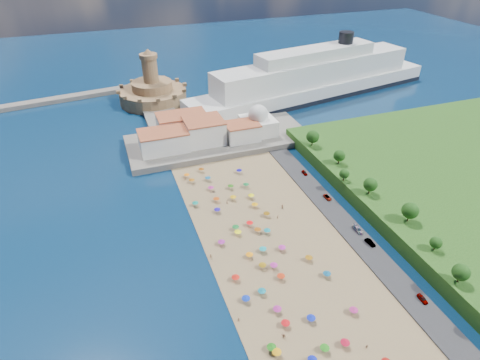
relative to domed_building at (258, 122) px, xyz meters
name	(u,v)px	position (x,y,z in m)	size (l,w,h in m)	color
ground	(253,237)	(-30.00, -71.00, -8.97)	(700.00, 700.00, 0.00)	#071938
terrace	(219,140)	(-20.00, 2.00, -7.47)	(90.00, 36.00, 3.00)	#59544C
jetty	(163,119)	(-42.00, 37.00, -7.77)	(18.00, 70.00, 2.40)	#59544C
waterfront_buildings	(193,132)	(-33.05, 2.64, -1.10)	(57.00, 29.00, 11.00)	silver
domed_building	(258,122)	(0.00, 0.00, 0.00)	(16.00, 16.00, 15.00)	silver
fortress	(153,92)	(-42.00, 67.00, -2.29)	(40.00, 40.00, 32.40)	#95724A
cruise_ship	(314,80)	(54.30, 42.75, 2.02)	(171.51, 54.80, 37.12)	black
beach_parasols	(262,254)	(-31.15, -82.00, -6.83)	(31.75, 115.62, 2.20)	gray
beachgoers	(255,252)	(-32.52, -79.03, -7.84)	(35.15, 100.47, 1.87)	tan
parked_cars	(352,223)	(6.00, -77.07, -7.61)	(2.04, 77.64, 1.43)	gray
hillside_trees	(375,190)	(17.78, -72.01, 1.07)	(11.76, 109.96, 7.65)	#382314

